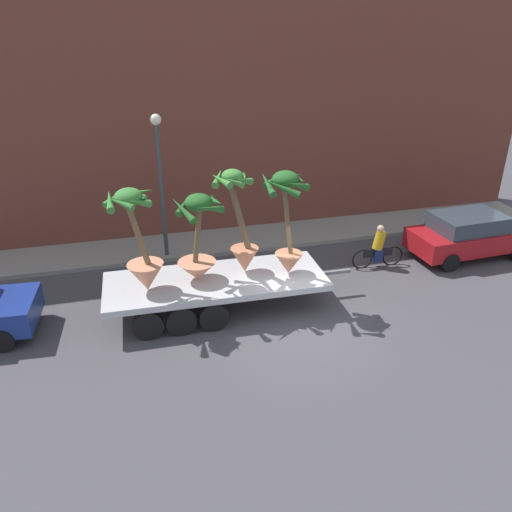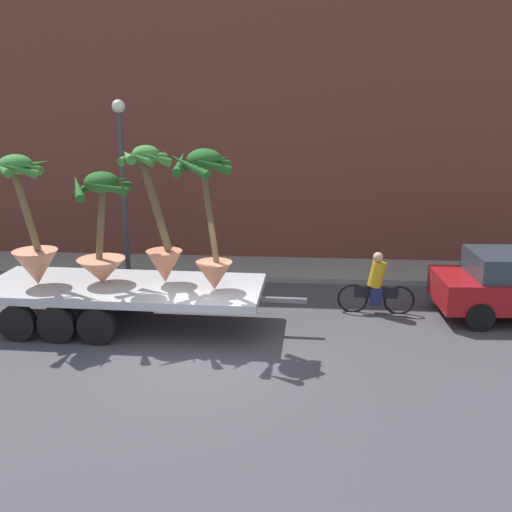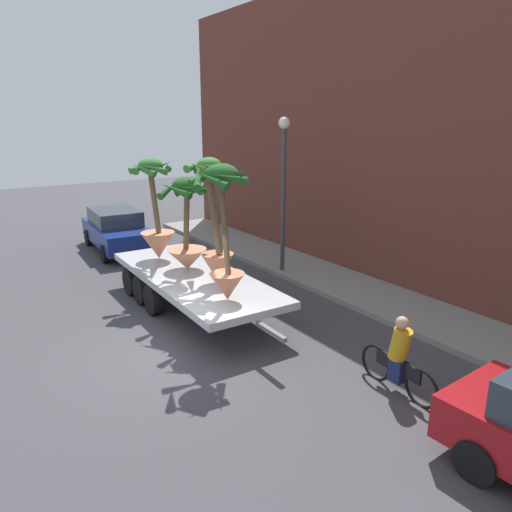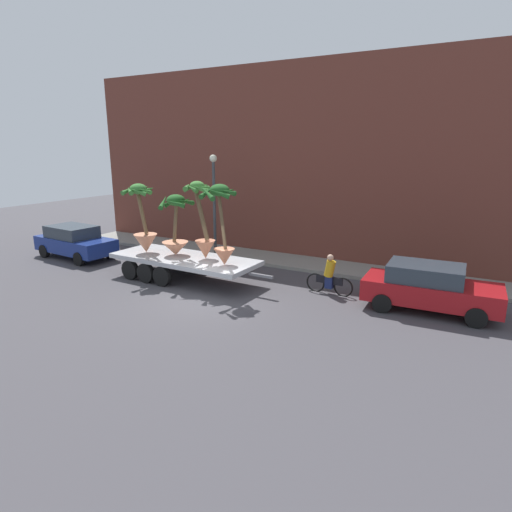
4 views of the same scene
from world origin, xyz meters
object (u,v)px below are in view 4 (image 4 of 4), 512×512
(street_lamp, at_px, (214,192))
(parked_car, at_px, (429,287))
(potted_palm_middle, at_px, (176,229))
(potted_palm_extra, at_px, (202,224))
(trailing_car, at_px, (75,241))
(potted_palm_rear, at_px, (143,224))
(potted_palm_front, at_px, (221,222))
(cyclist, at_px, (330,276))
(flatbed_trailer, at_px, (179,261))

(street_lamp, bearing_deg, parked_car, -13.68)
(potted_palm_middle, distance_m, street_lamp, 3.90)
(potted_palm_extra, distance_m, street_lamp, 4.05)
(potted_palm_extra, xyz_separation_m, trailing_car, (-7.79, 0.05, -1.53))
(potted_palm_middle, bearing_deg, potted_palm_rear, -171.99)
(potted_palm_front, bearing_deg, trailing_car, 176.82)
(cyclist, xyz_separation_m, street_lamp, (-6.82, 2.47, 2.56))
(potted_palm_front, distance_m, trailing_car, 9.20)
(potted_palm_middle, relative_size, trailing_car, 0.57)
(parked_car, bearing_deg, flatbed_trailer, -172.61)
(potted_palm_extra, bearing_deg, potted_palm_middle, -172.65)
(potted_palm_front, bearing_deg, parked_car, 11.35)
(potted_palm_middle, xyz_separation_m, potted_palm_front, (2.44, -0.29, 0.54))
(street_lamp, bearing_deg, cyclist, -19.93)
(potted_palm_middle, xyz_separation_m, street_lamp, (-0.61, 3.67, 1.17))
(potted_palm_rear, relative_size, potted_palm_middle, 1.15)
(cyclist, distance_m, parked_car, 3.47)
(parked_car, relative_size, trailing_car, 1.00)
(potted_palm_extra, xyz_separation_m, street_lamp, (-1.82, 3.51, 0.87))
(flatbed_trailer, xyz_separation_m, trailing_car, (-6.75, 0.28, 0.06))
(flatbed_trailer, distance_m, potted_palm_extra, 1.91)
(flatbed_trailer, relative_size, street_lamp, 1.50)
(potted_palm_rear, distance_m, street_lamp, 4.13)
(potted_palm_front, bearing_deg, flatbed_trailer, 174.44)
(potted_palm_rear, xyz_separation_m, cyclist, (7.76, 1.42, -1.52))
(trailing_car, distance_m, street_lamp, 7.30)
(flatbed_trailer, bearing_deg, trailing_car, 177.63)
(cyclist, bearing_deg, potted_palm_rear, -169.67)
(potted_palm_middle, bearing_deg, trailing_car, 178.16)
(street_lamp, bearing_deg, potted_palm_extra, -62.56)
(potted_palm_middle, bearing_deg, cyclist, 10.90)
(potted_palm_front, distance_m, cyclist, 4.49)
(potted_palm_middle, height_order, cyclist, potted_palm_middle)
(cyclist, relative_size, parked_car, 0.42)
(flatbed_trailer, bearing_deg, potted_palm_extra, 12.29)
(potted_palm_middle, height_order, trailing_car, potted_palm_middle)
(flatbed_trailer, bearing_deg, cyclist, 11.85)
(flatbed_trailer, xyz_separation_m, potted_palm_front, (2.26, -0.22, 1.84))
(potted_palm_rear, bearing_deg, potted_palm_front, -1.02)
(trailing_car, bearing_deg, parked_car, 3.36)
(potted_palm_rear, bearing_deg, potted_palm_extra, 7.72)
(parked_car, bearing_deg, potted_palm_extra, -173.22)
(parked_car, height_order, trailing_car, same)
(cyclist, bearing_deg, street_lamp, 160.07)
(potted_palm_middle, bearing_deg, parked_car, 6.85)
(potted_palm_front, height_order, parked_car, potted_palm_front)
(cyclist, distance_m, trailing_car, 12.82)
(flatbed_trailer, xyz_separation_m, cyclist, (6.04, 1.27, -0.10))
(parked_car, height_order, street_lamp, street_lamp)
(cyclist, distance_m, street_lamp, 7.69)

